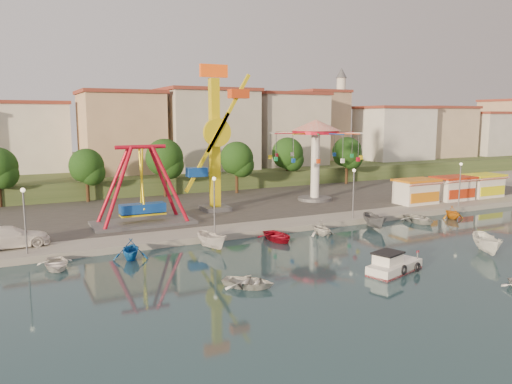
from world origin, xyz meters
TOP-DOWN VIEW (x-y plane):
  - ground at (0.00, 0.00)m, footprint 200.00×200.00m
  - quay_deck at (0.00, 62.00)m, footprint 200.00×100.00m
  - asphalt_pad at (0.00, 30.00)m, footprint 90.00×28.00m
  - hill_terrace at (0.00, 67.00)m, footprint 200.00×60.00m
  - pirate_ship_ride at (-13.04, 19.82)m, footprint 10.00×5.00m
  - kamikaze_tower at (-3.44, 23.17)m, footprint 5.60×3.10m
  - wave_swinger at (10.49, 24.25)m, footprint 11.60×11.60m
  - booth_left at (20.41, 16.49)m, footprint 5.40×3.78m
  - booth_mid at (26.80, 16.49)m, footprint 5.40×3.78m
  - booth_right at (32.48, 16.49)m, footprint 5.40×3.78m
  - lamp_post_0 at (-24.00, 13.00)m, footprint 0.14×0.14m
  - lamp_post_1 at (-8.00, 13.00)m, footprint 0.14×0.14m
  - lamp_post_2 at (8.00, 13.00)m, footprint 0.14×0.14m
  - lamp_post_3 at (24.00, 13.00)m, footprint 0.14×0.14m
  - tree_1 at (-16.00, 36.24)m, footprint 4.35×4.35m
  - tree_2 at (-6.00, 35.81)m, footprint 5.02×5.02m
  - tree_3 at (4.00, 34.36)m, footprint 4.68×4.68m
  - tree_4 at (14.00, 37.35)m, footprint 4.86×4.86m
  - tree_5 at (24.00, 35.54)m, footprint 4.83×4.83m
  - building_1 at (-21.33, 51.38)m, footprint 12.33×9.01m
  - building_2 at (-8.19, 51.96)m, footprint 11.95×9.28m
  - building_3 at (5.60, 48.80)m, footprint 12.59×10.50m
  - building_4 at (19.07, 52.20)m, footprint 10.75×9.23m
  - building_5 at (32.37, 50.33)m, footprint 12.77×10.96m
  - building_6 at (44.15, 48.77)m, footprint 8.23×8.98m
  - building_7 at (56.03, 53.70)m, footprint 11.59×10.93m
  - building_8 at (69.93, 47.19)m, footprint 12.84×9.28m
  - minaret at (36.00, 54.00)m, footprint 2.80×2.80m
  - cabin_motorboat at (-0.04, -2.28)m, footprint 5.19×3.22m
  - rowboat_a at (-10.99, -0.46)m, footprint 4.32×4.31m
  - skiff at (10.43, -1.95)m, footprint 3.62×4.57m
  - van at (-25.17, 15.66)m, footprint 6.37×3.03m
  - moored_boat_0 at (-22.16, 9.80)m, footprint 2.63×3.65m
  - moored_boat_1 at (-16.55, 9.80)m, footprint 3.56×3.85m
  - moored_boat_2 at (-9.54, 9.80)m, footprint 2.22×4.09m
  - moored_boat_3 at (-3.01, 9.80)m, footprint 2.93×4.09m
  - moored_boat_4 at (1.77, 9.80)m, footprint 2.59×2.95m
  - moored_boat_5 at (8.33, 9.80)m, footprint 2.42×4.26m
  - moored_boat_6 at (14.48, 9.80)m, footprint 3.20×4.30m
  - moored_boat_7 at (19.41, 9.80)m, footprint 3.03×3.29m

SIDE VIEW (x-z plane):
  - ground at x=0.00m, z-range 0.00..0.00m
  - quay_deck at x=0.00m, z-range 0.00..0.60m
  - rowboat_a at x=-10.99m, z-range 0.00..0.74m
  - moored_boat_0 at x=-22.16m, z-range 0.00..0.75m
  - moored_boat_3 at x=-3.01m, z-range 0.00..0.84m
  - moored_boat_6 at x=14.48m, z-range 0.00..0.86m
  - cabin_motorboat at x=-0.04m, z-range -0.40..1.31m
  - asphalt_pad at x=0.00m, z-range 0.60..0.61m
  - moored_boat_7 at x=19.41m, z-range 0.00..1.46m
  - moored_boat_4 at x=1.77m, z-range 0.00..1.47m
  - moored_boat_2 at x=-9.54m, z-range 0.00..1.49m
  - moored_boat_5 at x=8.33m, z-range 0.00..1.55m
  - skiff at x=10.43m, z-range 0.00..1.68m
  - moored_boat_1 at x=-16.55m, z-range 0.00..1.68m
  - van at x=-25.17m, z-range 0.60..2.39m
  - hill_terrace at x=0.00m, z-range 0.00..3.00m
  - booth_left at x=20.41m, z-range 0.62..3.70m
  - booth_mid at x=26.80m, z-range 0.62..3.70m
  - booth_right at x=32.48m, z-range 0.62..3.70m
  - lamp_post_0 at x=-24.00m, z-range 0.60..5.60m
  - lamp_post_1 at x=-8.00m, z-range 0.60..5.60m
  - lamp_post_2 at x=8.00m, z-range 0.60..5.60m
  - lamp_post_3 at x=24.00m, z-range 0.60..5.60m
  - pirate_ship_ride at x=-13.04m, z-range 0.39..8.39m
  - tree_1 at x=-16.00m, z-range 1.80..8.60m
  - tree_3 at x=4.00m, z-range 1.90..9.21m
  - tree_5 at x=24.00m, z-range 1.94..9.48m
  - tree_4 at x=14.00m, z-range 1.95..9.55m
  - tree_2 at x=-6.00m, z-range 1.99..9.84m
  - building_1 at x=-21.33m, z-range 3.00..11.63m
  - building_7 at x=56.03m, z-range 3.00..11.76m
  - building_3 at x=5.60m, z-range 3.00..12.20m
  - building_4 at x=19.07m, z-range 3.00..12.24m
  - wave_swinger at x=10.49m, z-range 3.00..13.40m
  - kamikaze_tower at x=-3.44m, z-range 0.29..16.79m
  - building_5 at x=32.37m, z-range 3.00..14.21m
  - building_2 at x=-8.19m, z-range 3.00..14.23m
  - building_6 at x=44.15m, z-range 3.00..15.36m
  - building_8 at x=69.93m, z-range 3.00..15.58m
  - minaret at x=36.00m, z-range 3.55..21.55m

